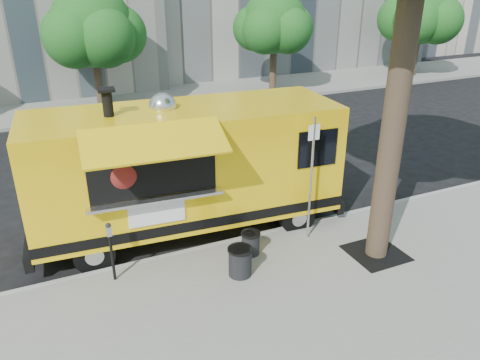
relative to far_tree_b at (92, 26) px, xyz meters
The scene contains 13 objects.
ground 13.30m from the far_tree_b, 85.50° to the right, with size 120.00×120.00×0.00m, color black.
sidewalk 17.15m from the far_tree_b, 86.57° to the right, with size 60.00×6.00×0.15m, color gray.
curb 14.17m from the far_tree_b, 85.80° to the right, with size 60.00×0.14×0.16m, color #999993.
far_sidewalk 3.97m from the far_tree_b, 38.66° to the left, with size 60.00×5.00×0.15m, color gray.
tree_well 16.33m from the far_tree_b, 76.92° to the right, with size 1.20×1.20×0.02m, color black.
far_tree_b is the anchor object (origin of this frame).
far_tree_c 9.01m from the far_tree_b, ahead, with size 3.24×3.24×5.21m.
far_tree_d 19.00m from the far_tree_b, ahead, with size 3.78×3.78×5.64m.
sign_post 14.61m from the far_tree_b, 79.85° to the right, with size 0.28×0.06×3.00m.
parking_meter 14.48m from the far_tree_b, 98.10° to the right, with size 0.11×0.11×1.33m.
food_truck 12.70m from the far_tree_b, 89.44° to the right, with size 7.68×3.76×3.74m.
trash_bin_left 15.34m from the far_tree_b, 88.28° to the right, with size 0.53×0.53×0.64m.
trash_bin_right 14.75m from the far_tree_b, 86.01° to the right, with size 0.44×0.44×0.53m.
Camera 1 is at (-3.95, -9.78, 5.99)m, focal length 35.00 mm.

